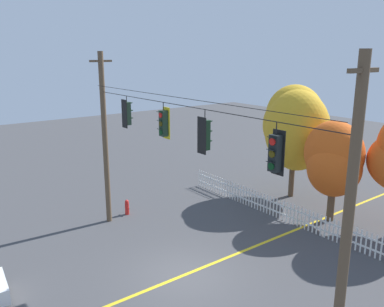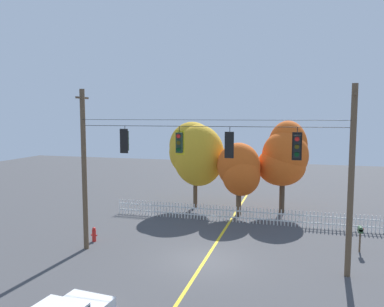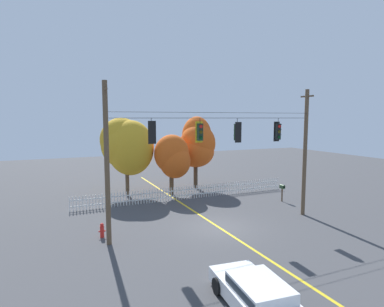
{
  "view_description": "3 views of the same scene",
  "coord_description": "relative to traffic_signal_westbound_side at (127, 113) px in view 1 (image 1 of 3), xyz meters",
  "views": [
    {
      "loc": [
        11.16,
        -8.14,
        8.33
      ],
      "look_at": [
        -1.28,
        1.35,
        4.39
      ],
      "focal_mm": 37.36,
      "sensor_mm": 36.0,
      "label": 1
    },
    {
      "loc": [
        4.21,
        -17.43,
        7.07
      ],
      "look_at": [
        -0.86,
        0.8,
        5.17
      ],
      "focal_mm": 35.54,
      "sensor_mm": 36.0,
      "label": 2
    },
    {
      "loc": [
        -9.07,
        -16.62,
        6.57
      ],
      "look_at": [
        -1.28,
        1.1,
        4.43
      ],
      "focal_mm": 30.25,
      "sensor_mm": 36.0,
      "label": 3
    }
  ],
  "objects": [
    {
      "name": "traffic_signal_eastbound_side",
      "position": [
        5.31,
        -0.0,
        -0.09
      ],
      "size": [
        0.43,
        0.38,
        1.46
      ],
      "color": "black"
    },
    {
      "name": "traffic_signal_northbound_secondary",
      "position": [
        2.86,
        0.02,
        -0.04
      ],
      "size": [
        0.43,
        0.38,
        1.4
      ],
      "color": "black"
    },
    {
      "name": "autumn_maple_mid",
      "position": [
        4.51,
        8.84,
        -2.55
      ],
      "size": [
        3.06,
        2.7,
        5.18
      ],
      "color": "brown",
      "rests_on": "ground"
    },
    {
      "name": "lane_centerline_stripe",
      "position": [
        4.13,
        0.01,
        -5.8
      ],
      "size": [
        0.16,
        36.0,
        0.01
      ],
      "primitive_type": "cube",
      "color": "gold",
      "rests_on": "ground"
    },
    {
      "name": "fire_hydrant",
      "position": [
        -2.56,
        1.15,
        -5.41
      ],
      "size": [
        0.38,
        0.22,
        0.82
      ],
      "color": "red",
      "rests_on": "ground"
    },
    {
      "name": "white_picket_fence",
      "position": [
        5.13,
        7.12,
        -5.27
      ],
      "size": [
        18.13,
        0.06,
        1.06
      ],
      "color": "white",
      "rests_on": "ground"
    },
    {
      "name": "traffic_signal_southbound_primary",
      "position": [
        8.33,
        0.02,
        -0.1
      ],
      "size": [
        0.43,
        0.38,
        1.49
      ],
      "color": "black"
    },
    {
      "name": "ground",
      "position": [
        4.13,
        0.01,
        -5.81
      ],
      "size": [
        80.0,
        80.0,
        0.0
      ],
      "primitive_type": "plane",
      "color": "#424244"
    },
    {
      "name": "traffic_signal_westbound_side",
      "position": [
        0.0,
        0.0,
        0.0
      ],
      "size": [
        0.43,
        0.38,
        1.37
      ],
      "color": "black"
    },
    {
      "name": "signal_support_span",
      "position": [
        4.13,
        0.01,
        -1.5
      ],
      "size": [
        13.25,
        1.1,
        8.43
      ],
      "color": "brown",
      "rests_on": "ground"
    },
    {
      "name": "autumn_maple_near_fence",
      "position": [
        0.86,
        10.38,
        -1.5
      ],
      "size": [
        4.39,
        3.77,
        6.59
      ],
      "color": "brown",
      "rests_on": "ground"
    }
  ]
}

